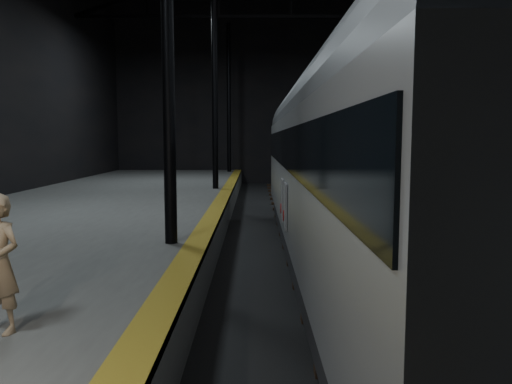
{
  "coord_description": "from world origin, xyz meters",
  "views": [
    {
      "loc": [
        -2.01,
        -14.49,
        3.19
      ],
      "look_at": [
        -1.99,
        -3.1,
        2.0
      ],
      "focal_mm": 35.0,
      "sensor_mm": 36.0,
      "label": 1
    }
  ],
  "objects": [
    {
      "name": "platform_left",
      "position": [
        -7.5,
        0.0,
        0.5
      ],
      "size": [
        9.0,
        43.8,
        1.0
      ],
      "primitive_type": "cube",
      "color": "#4D4D4B",
      "rests_on": "ground"
    },
    {
      "name": "train",
      "position": [
        -0.0,
        -3.11,
        2.75
      ],
      "size": [
        2.77,
        18.47,
        4.94
      ],
      "color": "#ACB0B5",
      "rests_on": "ground"
    },
    {
      "name": "track",
      "position": [
        0.0,
        0.0,
        0.07
      ],
      "size": [
        2.4,
        43.0,
        0.24
      ],
      "color": "#3F3328",
      "rests_on": "ground"
    },
    {
      "name": "ground",
      "position": [
        0.0,
        0.0,
        0.0
      ],
      "size": [
        44.0,
        44.0,
        0.0
      ],
      "primitive_type": "plane",
      "color": "black",
      "rests_on": "ground"
    },
    {
      "name": "tactile_strip",
      "position": [
        -3.25,
        0.0,
        1.0
      ],
      "size": [
        0.5,
        43.8,
        0.01
      ],
      "primitive_type": "cube",
      "color": "#895D18",
      "rests_on": "platform_left"
    }
  ]
}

